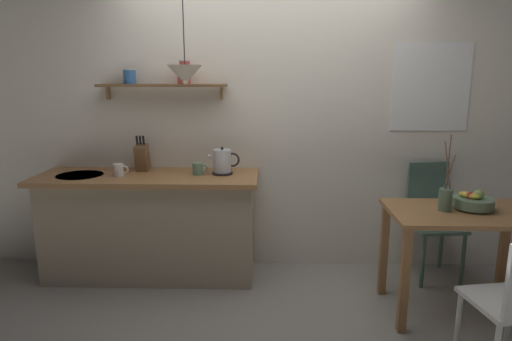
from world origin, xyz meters
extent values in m
plane|color=gray|center=(0.00, 0.00, 0.00)|extent=(14.00, 14.00, 0.00)
cube|color=silver|center=(0.20, 0.65, 1.35)|extent=(6.80, 0.10, 2.70)
cube|color=white|center=(1.37, 0.59, 1.60)|extent=(0.65, 0.01, 0.73)
cube|color=silver|center=(1.37, 0.60, 1.60)|extent=(0.59, 0.01, 0.67)
cube|color=tan|center=(-1.00, 0.32, 0.43)|extent=(1.74, 0.52, 0.86)
cube|color=#9E6B3D|center=(-1.00, 0.30, 0.88)|extent=(1.83, 0.63, 0.04)
cylinder|color=#B7BABF|center=(-1.55, 0.28, 0.89)|extent=(0.38, 0.38, 0.01)
cube|color=brown|center=(-0.89, 0.49, 1.62)|extent=(1.07, 0.18, 0.02)
cube|color=#99754C|center=(-1.37, 0.57, 1.56)|extent=(0.02, 0.06, 0.12)
cube|color=#99754C|center=(-0.40, 0.57, 1.56)|extent=(0.02, 0.06, 0.12)
cylinder|color=#3366A3|center=(-1.15, 0.49, 1.69)|extent=(0.10, 0.10, 0.11)
cylinder|color=silver|center=(-1.15, 0.49, 1.75)|extent=(0.11, 0.11, 0.01)
cylinder|color=#BC4238|center=(-0.72, 0.49, 1.69)|extent=(0.07, 0.07, 0.13)
cylinder|color=silver|center=(-0.72, 0.49, 1.76)|extent=(0.07, 0.07, 0.01)
cylinder|color=#BC4238|center=(-0.69, 0.49, 1.72)|extent=(0.09, 0.09, 0.18)
cylinder|color=silver|center=(-0.69, 0.49, 1.82)|extent=(0.09, 0.09, 0.01)
cube|color=#9E6B3D|center=(1.37, -0.23, 0.76)|extent=(1.02, 0.64, 0.03)
cube|color=#9E6B3D|center=(0.91, -0.50, 0.37)|extent=(0.06, 0.06, 0.74)
cube|color=#9E6B3D|center=(0.91, 0.03, 0.37)|extent=(0.06, 0.06, 0.74)
cube|color=#9E6B3D|center=(1.83, 0.03, 0.37)|extent=(0.06, 0.06, 0.74)
cube|color=silver|center=(1.37, -0.89, 0.44)|extent=(0.47, 0.47, 0.03)
cylinder|color=silver|center=(1.51, -0.69, 0.21)|extent=(0.03, 0.03, 0.42)
cylinder|color=silver|center=(1.18, -0.74, 0.21)|extent=(0.03, 0.03, 0.42)
cube|color=#4C6B5B|center=(1.41, 0.34, 0.46)|extent=(0.45, 0.46, 0.03)
cube|color=#4C6B5B|center=(1.38, 0.53, 0.72)|extent=(0.35, 0.07, 0.50)
cylinder|color=#4C6B5B|center=(1.26, 0.15, 0.22)|extent=(0.03, 0.03, 0.45)
cylinder|color=#4C6B5B|center=(1.60, 0.19, 0.22)|extent=(0.03, 0.03, 0.45)
cylinder|color=#4C6B5B|center=(1.21, 0.49, 0.22)|extent=(0.03, 0.03, 0.45)
cylinder|color=#4C6B5B|center=(1.55, 0.53, 0.22)|extent=(0.03, 0.03, 0.45)
cylinder|color=slate|center=(1.45, -0.18, 0.78)|extent=(0.12, 0.12, 0.01)
cylinder|color=slate|center=(1.45, -0.18, 0.82)|extent=(0.28, 0.28, 0.07)
ellipsoid|color=yellow|center=(1.42, -0.18, 0.88)|extent=(0.14, 0.16, 0.04)
sphere|color=red|center=(1.42, -0.19, 0.88)|extent=(0.06, 0.06, 0.06)
sphere|color=#8EA84C|center=(1.48, -0.20, 0.88)|extent=(0.07, 0.07, 0.07)
cylinder|color=#567056|center=(1.24, -0.23, 0.85)|extent=(0.09, 0.09, 0.16)
cylinder|color=brown|center=(1.23, -0.24, 1.10)|extent=(0.07, 0.02, 0.33)
cylinder|color=brown|center=(1.24, -0.22, 1.12)|extent=(0.02, 0.02, 0.38)
cylinder|color=brown|center=(1.25, -0.23, 1.06)|extent=(0.06, 0.01, 0.24)
cylinder|color=black|center=(-0.38, 0.35, 0.91)|extent=(0.17, 0.17, 0.02)
cylinder|color=silver|center=(-0.38, 0.35, 1.01)|extent=(0.15, 0.15, 0.19)
sphere|color=black|center=(-0.38, 0.35, 1.11)|extent=(0.02, 0.02, 0.02)
cone|color=silver|center=(-0.47, 0.35, 1.05)|extent=(0.04, 0.04, 0.04)
torus|color=black|center=(-0.30, 0.35, 1.02)|extent=(0.12, 0.02, 0.12)
cube|color=brown|center=(-1.08, 0.45, 1.01)|extent=(0.10, 0.17, 0.24)
cylinder|color=black|center=(-1.11, 0.42, 1.17)|extent=(0.02, 0.03, 0.08)
cylinder|color=black|center=(-1.08, 0.42, 1.17)|extent=(0.02, 0.03, 0.08)
cylinder|color=black|center=(-1.05, 0.42, 1.17)|extent=(0.02, 0.03, 0.08)
cylinder|color=white|center=(-1.22, 0.25, 0.95)|extent=(0.08, 0.08, 0.10)
torus|color=white|center=(-1.17, 0.25, 0.95)|extent=(0.07, 0.01, 0.07)
cylinder|color=slate|center=(-0.58, 0.32, 0.95)|extent=(0.08, 0.08, 0.10)
torus|color=slate|center=(-0.53, 0.32, 0.95)|extent=(0.07, 0.01, 0.07)
cylinder|color=black|center=(-0.63, 0.16, 2.03)|extent=(0.01, 0.01, 0.50)
cone|color=beige|center=(-0.63, 0.16, 1.71)|extent=(0.27, 0.27, 0.14)
sphere|color=white|center=(-0.63, 0.16, 1.66)|extent=(0.04, 0.04, 0.04)
camera|label=1|loc=(0.00, -3.24, 1.72)|focal=31.16mm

